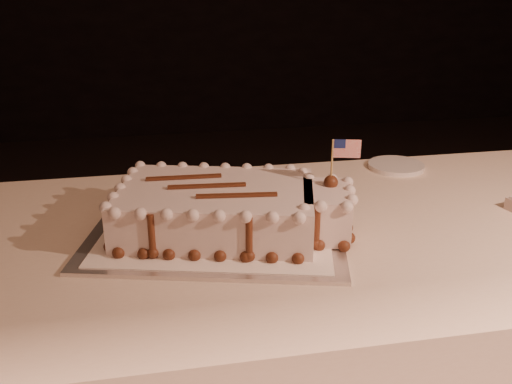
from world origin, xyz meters
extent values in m
cube|color=beige|center=(0.00, 0.60, 0.38)|extent=(2.40, 0.80, 0.75)
cube|color=beige|center=(-0.35, 0.61, 0.75)|extent=(0.59, 0.49, 0.01)
cube|color=white|center=(-0.35, 0.61, 0.76)|extent=(0.52, 0.45, 0.00)
cube|color=silver|center=(-0.35, 0.61, 0.81)|extent=(0.43, 0.34, 0.09)
cube|color=silver|center=(-0.14, 0.55, 0.81)|extent=(0.12, 0.16, 0.09)
sphere|color=#5A2A16|center=(-0.54, 0.53, 0.77)|extent=(0.02, 0.02, 0.02)
sphere|color=#5A2A16|center=(-0.50, 0.51, 0.77)|extent=(0.02, 0.02, 0.02)
sphere|color=#5A2A16|center=(-0.45, 0.50, 0.77)|extent=(0.02, 0.02, 0.02)
sphere|color=#5A2A16|center=(-0.41, 0.49, 0.77)|extent=(0.02, 0.02, 0.02)
sphere|color=#5A2A16|center=(-0.36, 0.48, 0.77)|extent=(0.02, 0.02, 0.02)
sphere|color=#5A2A16|center=(-0.31, 0.47, 0.77)|extent=(0.02, 0.02, 0.02)
sphere|color=#5A2A16|center=(-0.27, 0.46, 0.77)|extent=(0.02, 0.02, 0.02)
sphere|color=#5A2A16|center=(-0.22, 0.44, 0.77)|extent=(0.02, 0.02, 0.02)
sphere|color=#5A2A16|center=(-0.21, 0.48, 0.77)|extent=(0.02, 0.02, 0.02)
sphere|color=#5A2A16|center=(-0.17, 0.49, 0.77)|extent=(0.02, 0.02, 0.02)
sphere|color=#5A2A16|center=(-0.13, 0.47, 0.77)|extent=(0.02, 0.02, 0.02)
sphere|color=#5A2A16|center=(-0.10, 0.50, 0.77)|extent=(0.02, 0.02, 0.02)
sphere|color=#5A2A16|center=(-0.09, 0.55, 0.77)|extent=(0.02, 0.02, 0.02)
sphere|color=#5A2A16|center=(-0.08, 0.60, 0.77)|extent=(0.02, 0.02, 0.02)
sphere|color=#5A2A16|center=(-0.11, 0.62, 0.77)|extent=(0.02, 0.02, 0.02)
sphere|color=#5A2A16|center=(-0.15, 0.63, 0.77)|extent=(0.02, 0.02, 0.02)
sphere|color=#5A2A16|center=(-0.16, 0.67, 0.77)|extent=(0.02, 0.02, 0.02)
sphere|color=#5A2A16|center=(-0.18, 0.69, 0.77)|extent=(0.02, 0.02, 0.02)
sphere|color=#5A2A16|center=(-0.22, 0.71, 0.77)|extent=(0.02, 0.02, 0.02)
sphere|color=#5A2A16|center=(-0.27, 0.72, 0.77)|extent=(0.02, 0.02, 0.02)
sphere|color=#5A2A16|center=(-0.31, 0.73, 0.77)|extent=(0.02, 0.02, 0.02)
sphere|color=#5A2A16|center=(-0.36, 0.74, 0.77)|extent=(0.02, 0.02, 0.02)
sphere|color=#5A2A16|center=(-0.41, 0.75, 0.77)|extent=(0.02, 0.02, 0.02)
sphere|color=#5A2A16|center=(-0.45, 0.76, 0.77)|extent=(0.02, 0.02, 0.02)
sphere|color=#5A2A16|center=(-0.50, 0.78, 0.77)|extent=(0.02, 0.02, 0.02)
sphere|color=#5A2A16|center=(-0.51, 0.74, 0.77)|extent=(0.02, 0.02, 0.02)
sphere|color=#5A2A16|center=(-0.52, 0.69, 0.77)|extent=(0.02, 0.02, 0.02)
sphere|color=#5A2A16|center=(-0.54, 0.65, 0.77)|extent=(0.02, 0.02, 0.02)
sphere|color=#5A2A16|center=(-0.55, 0.60, 0.77)|extent=(0.02, 0.02, 0.02)
sphere|color=#5A2A16|center=(-0.56, 0.55, 0.77)|extent=(0.02, 0.02, 0.02)
sphere|color=silver|center=(-0.54, 0.53, 0.85)|extent=(0.02, 0.02, 0.02)
sphere|color=silver|center=(-0.50, 0.51, 0.85)|extent=(0.02, 0.02, 0.02)
sphere|color=silver|center=(-0.45, 0.50, 0.85)|extent=(0.02, 0.02, 0.02)
sphere|color=silver|center=(-0.41, 0.49, 0.85)|extent=(0.02, 0.02, 0.02)
sphere|color=silver|center=(-0.36, 0.48, 0.85)|extent=(0.02, 0.02, 0.02)
sphere|color=silver|center=(-0.31, 0.47, 0.85)|extent=(0.02, 0.02, 0.02)
sphere|color=silver|center=(-0.27, 0.46, 0.85)|extent=(0.02, 0.02, 0.02)
sphere|color=silver|center=(-0.22, 0.44, 0.85)|extent=(0.02, 0.02, 0.02)
sphere|color=silver|center=(-0.21, 0.48, 0.85)|extent=(0.02, 0.02, 0.02)
sphere|color=silver|center=(-0.17, 0.49, 0.85)|extent=(0.02, 0.02, 0.02)
sphere|color=silver|center=(-0.13, 0.47, 0.85)|extent=(0.02, 0.02, 0.02)
sphere|color=silver|center=(-0.10, 0.50, 0.85)|extent=(0.02, 0.02, 0.02)
sphere|color=silver|center=(-0.09, 0.55, 0.85)|extent=(0.02, 0.02, 0.02)
sphere|color=silver|center=(-0.08, 0.60, 0.85)|extent=(0.02, 0.02, 0.02)
sphere|color=silver|center=(-0.11, 0.62, 0.85)|extent=(0.02, 0.02, 0.02)
sphere|color=silver|center=(-0.15, 0.63, 0.85)|extent=(0.02, 0.02, 0.02)
sphere|color=silver|center=(-0.16, 0.67, 0.85)|extent=(0.02, 0.02, 0.02)
sphere|color=silver|center=(-0.18, 0.69, 0.85)|extent=(0.02, 0.02, 0.02)
sphere|color=silver|center=(-0.22, 0.71, 0.85)|extent=(0.02, 0.02, 0.02)
sphere|color=silver|center=(-0.27, 0.72, 0.85)|extent=(0.02, 0.02, 0.02)
sphere|color=silver|center=(-0.31, 0.73, 0.85)|extent=(0.02, 0.02, 0.02)
sphere|color=silver|center=(-0.36, 0.74, 0.85)|extent=(0.02, 0.02, 0.02)
sphere|color=silver|center=(-0.41, 0.75, 0.85)|extent=(0.02, 0.02, 0.02)
sphere|color=silver|center=(-0.45, 0.76, 0.85)|extent=(0.02, 0.02, 0.02)
sphere|color=silver|center=(-0.50, 0.78, 0.85)|extent=(0.02, 0.02, 0.02)
sphere|color=silver|center=(-0.51, 0.74, 0.85)|extent=(0.02, 0.02, 0.02)
sphere|color=silver|center=(-0.52, 0.69, 0.85)|extent=(0.02, 0.02, 0.02)
sphere|color=silver|center=(-0.54, 0.65, 0.85)|extent=(0.02, 0.02, 0.02)
sphere|color=silver|center=(-0.55, 0.60, 0.85)|extent=(0.02, 0.02, 0.02)
sphere|color=silver|center=(-0.56, 0.55, 0.85)|extent=(0.02, 0.02, 0.02)
cylinder|color=#5A2A16|center=(-0.48, 0.51, 0.81)|extent=(0.01, 0.01, 0.08)
sphere|color=#5A2A16|center=(-0.48, 0.51, 0.77)|extent=(0.02, 0.02, 0.02)
cylinder|color=#5A2A16|center=(-0.31, 0.47, 0.81)|extent=(0.01, 0.01, 0.08)
sphere|color=#5A2A16|center=(-0.31, 0.47, 0.77)|extent=(0.02, 0.02, 0.02)
cylinder|color=#5A2A16|center=(-0.18, 0.49, 0.81)|extent=(0.01, 0.01, 0.08)
sphere|color=#5A2A16|center=(-0.18, 0.49, 0.77)|extent=(0.02, 0.02, 0.02)
cylinder|color=#5A2A16|center=(-0.09, 0.58, 0.81)|extent=(0.01, 0.01, 0.08)
sphere|color=#5A2A16|center=(-0.09, 0.58, 0.77)|extent=(0.02, 0.02, 0.02)
cylinder|color=#5A2A16|center=(-0.15, 0.68, 0.81)|extent=(0.01, 0.01, 0.08)
sphere|color=#5A2A16|center=(-0.15, 0.68, 0.77)|extent=(0.02, 0.02, 0.02)
cylinder|color=#5A2A16|center=(-0.32, 0.73, 0.81)|extent=(0.01, 0.01, 0.08)
sphere|color=#5A2A16|center=(-0.32, 0.73, 0.77)|extent=(0.02, 0.02, 0.02)
cylinder|color=#5A2A16|center=(-0.49, 0.77, 0.81)|extent=(0.01, 0.01, 0.08)
sphere|color=#5A2A16|center=(-0.49, 0.77, 0.77)|extent=(0.02, 0.02, 0.02)
cylinder|color=#5A2A16|center=(-0.54, 0.62, 0.81)|extent=(0.01, 0.01, 0.08)
sphere|color=#5A2A16|center=(-0.54, 0.62, 0.77)|extent=(0.02, 0.02, 0.02)
cube|color=#5A2A16|center=(-0.41, 0.67, 0.85)|extent=(0.15, 0.02, 0.01)
cube|color=#5A2A16|center=(-0.37, 0.61, 0.85)|extent=(0.15, 0.02, 0.01)
cube|color=#5A2A16|center=(-0.32, 0.55, 0.85)|extent=(0.15, 0.03, 0.01)
sphere|color=#5A2A16|center=(-0.12, 0.58, 0.86)|extent=(0.03, 0.03, 0.03)
cylinder|color=tan|center=(-0.12, 0.58, 0.89)|extent=(0.00, 0.00, 0.11)
cube|color=red|center=(-0.10, 0.57, 0.93)|extent=(0.05, 0.02, 0.04)
cube|color=navy|center=(-0.11, 0.57, 0.94)|extent=(0.02, 0.01, 0.02)
cylinder|color=silver|center=(0.17, 0.92, 0.76)|extent=(0.15, 0.15, 0.01)
camera|label=1|loc=(-0.47, -0.43, 1.26)|focal=40.00mm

